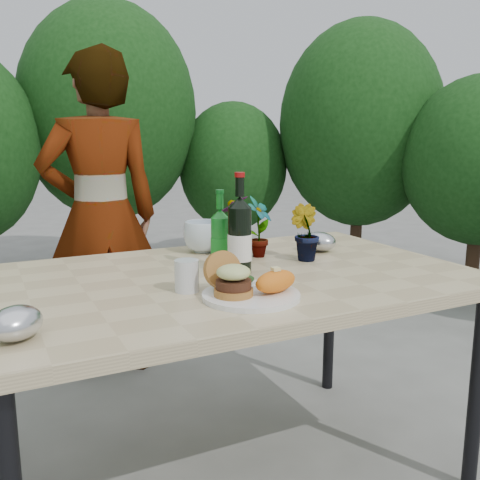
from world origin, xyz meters
name	(u,v)px	position (x,y,z in m)	size (l,w,h in m)	color
ground	(230,476)	(0.00, 0.00, 0.00)	(80.00, 80.00, 0.00)	slate
patio_table	(229,291)	(0.00, 0.00, 0.69)	(1.60, 1.00, 0.75)	tan
shrub_hedge	(99,140)	(-0.04, 1.78, 1.18)	(6.87, 5.07, 2.29)	#382316
dinner_plate	(251,296)	(-0.06, -0.27, 0.76)	(0.28, 0.28, 0.01)	white
burger_stack	(231,278)	(-0.11, -0.25, 0.81)	(0.11, 0.16, 0.11)	#B7722D
sweet_potato	(276,281)	(0.01, -0.29, 0.80)	(0.15, 0.08, 0.06)	orange
grilled_veg	(242,280)	(-0.04, -0.18, 0.78)	(0.08, 0.05, 0.03)	olive
wine_bottle	(240,237)	(0.04, 0.00, 0.87)	(0.08, 0.08, 0.34)	black
sparkling_water	(220,239)	(0.01, 0.10, 0.85)	(0.07, 0.07, 0.27)	#167E23
plastic_cup	(187,276)	(-0.20, -0.12, 0.80)	(0.07, 0.07, 0.10)	silver
seedling_left	(259,227)	(0.21, 0.18, 0.87)	(0.12, 0.08, 0.23)	#20541D
seedling_mid	(305,233)	(0.34, 0.07, 0.85)	(0.11, 0.09, 0.21)	#27591E
seedling_right	(235,226)	(0.14, 0.24, 0.87)	(0.13, 0.13, 0.23)	#26541C
blue_bowl	(203,237)	(0.05, 0.36, 0.81)	(0.16, 0.16, 0.12)	silver
foil_packet_left	(16,323)	(-0.68, -0.31, 0.79)	(0.13, 0.11, 0.08)	silver
foil_packet_right	(320,242)	(0.47, 0.17, 0.79)	(0.13, 0.11, 0.08)	#B1B4B8
person	(101,217)	(-0.19, 1.10, 0.81)	(0.59, 0.39, 1.61)	#98694C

